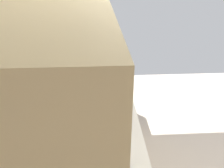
% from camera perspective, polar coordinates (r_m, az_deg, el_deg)
% --- Properties ---
extents(wall_back, '(3.89, 0.12, 2.75)m').
position_cam_1_polar(wall_back, '(1.84, -14.38, 1.47)').
color(wall_back, beige).
rests_on(wall_back, ground_plane).
extents(upper_cabinets, '(2.06, 0.34, 0.58)m').
position_cam_1_polar(upper_cabinets, '(1.31, -9.12, 9.30)').
color(upper_cabinets, beige).
extents(oven_range, '(0.62, 0.69, 1.10)m').
position_cam_1_polar(oven_range, '(3.47, -2.37, -1.96)').
color(oven_range, black).
rests_on(oven_range, ground_plane).
extents(microwave, '(0.53, 0.39, 0.28)m').
position_cam_1_polar(microwave, '(2.36, -3.19, -0.43)').
color(microwave, '#B7BABF').
rests_on(microwave, counter_run).
extents(kettle, '(0.18, 0.13, 0.19)m').
position_cam_1_polar(kettle, '(1.78, 0.16, -12.71)').
color(kettle, '#B7BABF').
rests_on(kettle, counter_run).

